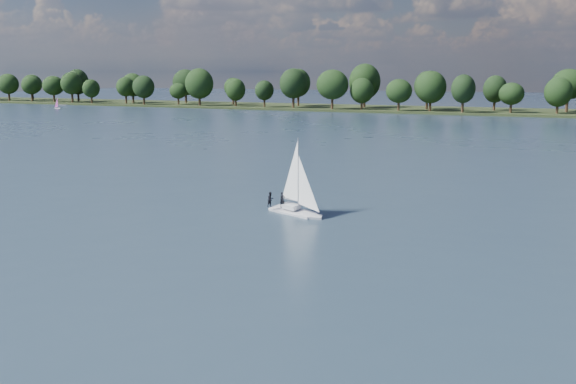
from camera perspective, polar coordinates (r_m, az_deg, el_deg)
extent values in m
plane|color=#233342|center=(127.76, 15.45, 3.88)|extent=(700.00, 700.00, 0.00)
cube|color=black|center=(238.80, 19.40, 6.65)|extent=(660.00, 40.00, 1.50)
cube|color=silver|center=(65.12, 0.56, -1.96)|extent=(6.38, 3.98, 0.73)
cube|color=silver|center=(64.97, 0.57, -1.33)|extent=(2.10, 1.71, 0.46)
cylinder|color=#B0AFB6|center=(64.35, 0.57, 1.64)|extent=(0.11, 0.11, 7.28)
imported|color=black|center=(65.49, -0.50, -0.69)|extent=(0.64, 0.68, 1.57)
imported|color=black|center=(65.71, -1.56, -0.66)|extent=(0.85, 0.94, 1.57)
cube|color=silver|center=(268.57, -19.76, 7.00)|extent=(2.97, 1.46, 0.46)
cylinder|color=silver|center=(268.46, -19.79, 7.49)|extent=(0.08, 0.08, 4.08)
cube|color=#5D5F62|center=(293.53, -19.33, 7.29)|extent=(4.31, 2.72, 0.50)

